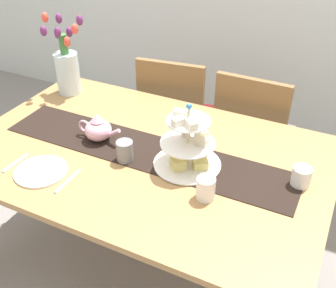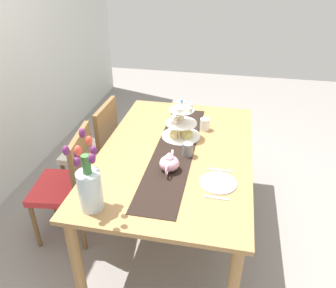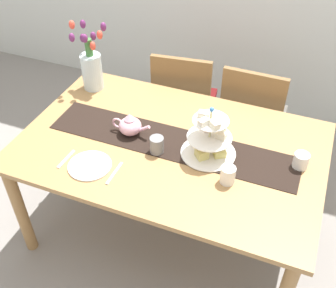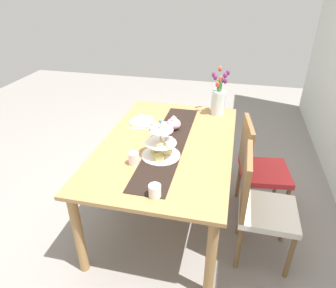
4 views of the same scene
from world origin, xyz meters
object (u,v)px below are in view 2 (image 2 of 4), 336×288
dinner_plate_left (218,183)px  knife_left (220,170)px  dining_table (176,162)px  tiered_cake_stand (181,126)px  mug_grey (188,149)px  cream_jug (181,106)px  chair_right (96,147)px  tulip_vase (89,184)px  fork_left (216,198)px  teapot (169,163)px  mug_white_text (205,124)px  chair_left (70,181)px

dinner_plate_left → knife_left: bearing=0.0°
dining_table → tiered_cake_stand: (0.22, 0.00, 0.19)m
dinner_plate_left → mug_grey: size_ratio=2.42×
cream_jug → mug_grey: bearing=-167.0°
cream_jug → knife_left: cream_jug is taller
chair_right → tulip_vase: size_ratio=1.99×
dining_table → tulip_vase: tulip_vase is taller
cream_jug → fork_left: size_ratio=0.57×
tulip_vase → fork_left: 0.73m
teapot → mug_white_text: teapot is taller
dining_table → chair_left: chair_left is taller
dining_table → teapot: teapot is taller
chair_right → cream_jug: size_ratio=10.71×
chair_right → knife_left: chair_right is taller
dining_table → cream_jug: 0.71m
teapot → tulip_vase: size_ratio=0.52×
teapot → dinner_plate_left: teapot is taller
teapot → cream_jug: size_ratio=2.80×
knife_left → mug_white_text: 0.58m
dining_table → dinner_plate_left: (-0.33, -0.33, 0.10)m
dinner_plate_left → knife_left: size_ratio=1.35×
tiered_cake_stand → chair_left: bearing=118.5°
tulip_vase → fork_left: size_ratio=3.05×
teapot → tiered_cake_stand: bearing=0.1°
teapot → tulip_vase: 0.58m
mug_grey → mug_white_text: (0.42, -0.08, -0.00)m
chair_right → fork_left: (-0.79, -1.09, 0.24)m
chair_right → tulip_vase: (-1.01, -0.41, 0.40)m
tulip_vase → fork_left: bearing=-72.4°
dining_table → tiered_cake_stand: 0.29m
chair_right → dinner_plate_left: 1.29m
dinner_plate_left → dining_table: bearing=44.9°
dinner_plate_left → fork_left: (-0.14, 0.00, -0.00)m
chair_right → teapot: chair_right is taller
tulip_vase → mug_grey: tulip_vase is taller
knife_left → dining_table: bearing=60.8°
dining_table → mug_grey: (-0.04, -0.09, 0.14)m
chair_right → dining_table: bearing=-112.6°
chair_right → teapot: 1.00m
dining_table → dinner_plate_left: size_ratio=7.34×
mug_white_text → dinner_plate_left: bearing=-167.1°
dining_table → mug_white_text: bearing=-24.1°
tiered_cake_stand → knife_left: (-0.40, -0.33, -0.09)m
knife_left → cream_jug: bearing=24.9°
dinner_plate_left → mug_white_text: mug_white_text is taller
chair_left → tiered_cake_stand: 0.94m
dining_table → fork_left: bearing=-145.4°
tiered_cake_stand → mug_grey: bearing=-161.0°
knife_left → fork_left: bearing=180.0°
dinner_plate_left → chair_right: bearing=59.4°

